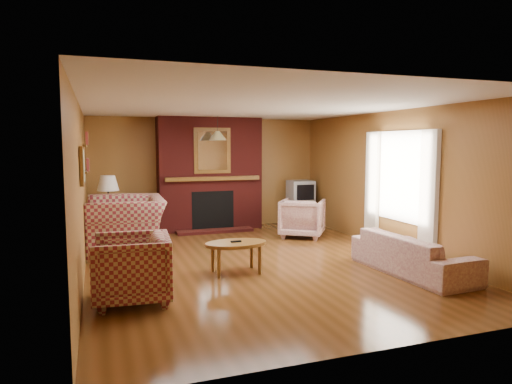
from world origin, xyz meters
name	(u,v)px	position (x,y,z in m)	size (l,w,h in m)	color
floor	(256,262)	(0.00, 0.00, 0.00)	(6.50, 6.50, 0.00)	#4E2D10
ceiling	(256,106)	(0.00, 0.00, 2.40)	(6.50, 6.50, 0.00)	silver
wall_back	(207,173)	(0.00, 3.25, 1.20)	(6.50, 6.50, 0.00)	#915E2C
wall_front	(381,217)	(0.00, -3.25, 1.20)	(6.50, 6.50, 0.00)	#915E2C
wall_left	(81,191)	(-2.50, 0.00, 1.20)	(6.50, 6.50, 0.00)	#915E2C
wall_right	(394,181)	(2.50, 0.00, 1.20)	(6.50, 6.50, 0.00)	#915E2C
fireplace	(210,175)	(0.00, 2.98, 1.18)	(2.20, 0.82, 2.40)	#531412
window_right	(399,187)	(2.45, -0.20, 1.13)	(0.10, 1.85, 2.00)	beige
bookshelf	(87,154)	(-2.44, 1.90, 1.67)	(0.09, 0.55, 0.71)	brown
botanical_print	(82,166)	(-2.47, -0.30, 1.55)	(0.05, 0.40, 0.50)	brown
pendant_light	(218,136)	(0.00, 2.30, 2.00)	(0.36, 0.36, 0.48)	black
plaid_loveseat	(126,224)	(-1.85, 1.45, 0.47)	(1.43, 1.25, 0.93)	maroon
plaid_armchair	(131,269)	(-1.95, -1.22, 0.40)	(0.85, 0.87, 0.79)	maroon
floral_sofa	(412,254)	(1.90, -1.30, 0.28)	(1.92, 0.75, 0.56)	beige
floral_armchair	(302,218)	(1.53, 1.57, 0.38)	(0.81, 0.83, 0.76)	beige
coffee_table	(236,246)	(-0.46, -0.46, 0.39)	(0.88, 0.55, 0.47)	brown
side_table	(109,226)	(-2.10, 2.45, 0.29)	(0.43, 0.43, 0.58)	brown
table_lamp	(108,191)	(-2.10, 2.45, 0.95)	(0.41, 0.41, 0.67)	white
tv_stand	(300,213)	(2.05, 2.80, 0.27)	(0.49, 0.44, 0.53)	black
crt_tv	(301,191)	(2.05, 2.79, 0.78)	(0.54, 0.54, 0.48)	#9C9EA3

